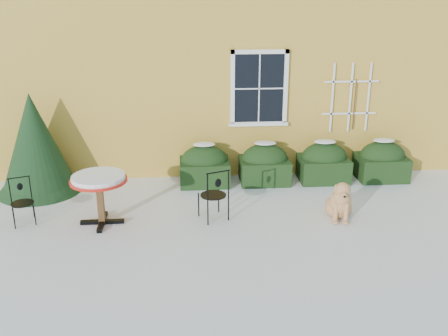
{
  "coord_description": "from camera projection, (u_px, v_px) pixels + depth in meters",
  "views": [
    {
      "loc": [
        -0.65,
        -7.51,
        3.97
      ],
      "look_at": [
        0.0,
        1.0,
        0.9
      ],
      "focal_mm": 40.0,
      "sensor_mm": 36.0,
      "label": 1
    }
  ],
  "objects": [
    {
      "name": "dog",
      "position": [
        340.0,
        203.0,
        9.04
      ],
      "size": [
        0.57,
        0.86,
        0.79
      ],
      "rotation": [
        0.0,
        0.0,
        -0.14
      ],
      "color": "tan",
      "rests_on": "ground"
    },
    {
      "name": "evergreen_shrub",
      "position": [
        36.0,
        153.0,
        10.13
      ],
      "size": [
        1.7,
        1.7,
        2.06
      ],
      "rotation": [
        0.0,
        0.0,
        0.17
      ],
      "color": "black",
      "rests_on": "ground"
    },
    {
      "name": "ground",
      "position": [
        229.0,
        238.0,
        8.44
      ],
      "size": [
        80.0,
        80.0,
        0.0
      ],
      "primitive_type": "plane",
      "color": "white",
      "rests_on": "ground"
    },
    {
      "name": "patio_chair_far",
      "position": [
        22.0,
        201.0,
        8.86
      ],
      "size": [
        0.47,
        0.47,
        0.83
      ],
      "rotation": [
        0.0,
        0.0,
        0.35
      ],
      "color": "black",
      "rests_on": "ground"
    },
    {
      "name": "house",
      "position": [
        208.0,
        18.0,
        13.92
      ],
      "size": [
        12.4,
        8.4,
        6.4
      ],
      "color": "gold",
      "rests_on": "ground"
    },
    {
      "name": "bistro_table",
      "position": [
        99.0,
        184.0,
        8.7
      ],
      "size": [
        1.0,
        1.0,
        0.92
      ],
      "rotation": [
        0.0,
        0.0,
        0.07
      ],
      "color": "black",
      "rests_on": "ground"
    },
    {
      "name": "hedge_row",
      "position": [
        294.0,
        164.0,
        10.81
      ],
      "size": [
        4.95,
        0.8,
        0.91
      ],
      "color": "black",
      "rests_on": "ground"
    },
    {
      "name": "patio_chair_near",
      "position": [
        214.0,
        194.0,
        8.96
      ],
      "size": [
        0.57,
        0.56,
        0.98
      ],
      "rotation": [
        0.0,
        0.0,
        3.52
      ],
      "color": "black",
      "rests_on": "ground"
    }
  ]
}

